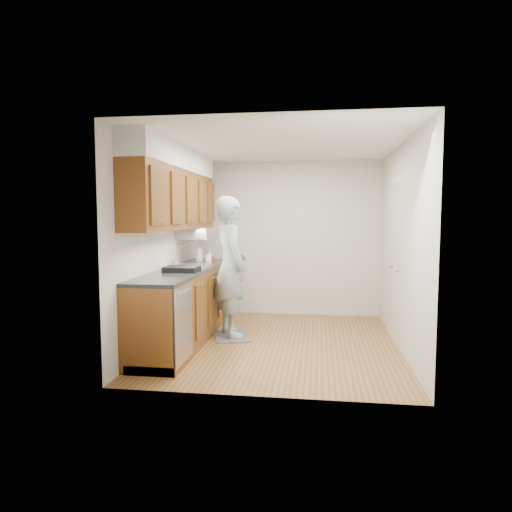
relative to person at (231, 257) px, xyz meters
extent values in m
plane|color=olive|center=(0.66, -0.27, -1.07)|extent=(3.50, 3.50, 0.00)
plane|color=white|center=(0.66, -0.27, 1.43)|extent=(3.50, 3.50, 0.00)
cube|color=beige|center=(-0.84, -0.27, 0.18)|extent=(0.02, 3.50, 2.50)
cube|color=beige|center=(2.16, -0.27, 0.18)|extent=(0.02, 3.50, 2.50)
cube|color=beige|center=(0.66, 1.48, 0.18)|extent=(3.00, 0.02, 2.50)
cube|color=brown|center=(-0.54, -0.27, -0.62)|extent=(0.60, 2.80, 0.90)
cube|color=black|center=(-0.56, -0.27, -0.15)|extent=(0.63, 2.80, 0.04)
cube|color=#B2B2B7|center=(-0.54, -0.07, -0.18)|extent=(0.48, 0.68, 0.14)
cube|color=#B2B2B7|center=(-0.54, -0.07, -0.13)|extent=(0.52, 0.72, 0.01)
cube|color=#B2B2B7|center=(-0.25, -1.37, -0.60)|extent=(0.03, 0.60, 0.80)
cube|color=brown|center=(-0.68, -0.27, 0.75)|extent=(0.33, 2.80, 0.75)
cube|color=silver|center=(-0.68, -0.27, 1.28)|extent=(0.35, 2.80, 0.30)
cube|color=#A5A5AA|center=(-0.61, 0.58, 0.30)|extent=(0.46, 0.75, 0.16)
cube|color=white|center=(2.15, 0.03, -0.05)|extent=(0.02, 1.22, 2.05)
cube|color=slate|center=(0.00, 0.00, -1.06)|extent=(0.65, 0.85, 0.01)
imported|color=#91A9B1|center=(0.00, 0.00, 0.00)|extent=(0.80, 0.89, 2.11)
imported|color=silver|center=(-0.56, 0.51, 0.01)|extent=(0.15, 0.15, 0.28)
imported|color=silver|center=(-0.38, 0.40, -0.04)|extent=(0.10, 0.10, 0.19)
cylinder|color=red|center=(-0.35, 0.38, -0.08)|extent=(0.06, 0.06, 0.11)
cube|color=black|center=(-0.49, -0.59, -0.10)|extent=(0.40, 0.34, 0.06)
camera|label=1|loc=(1.17, -5.96, 0.55)|focal=32.00mm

